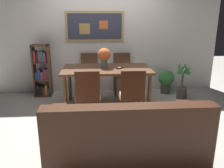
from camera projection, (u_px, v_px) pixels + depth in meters
name	position (u px, v px, depth m)	size (l,w,h in m)	color
ground_plane	(108.00, 114.00, 4.20)	(12.00, 12.00, 0.00)	#B7B2A8
wall_back_with_painting	(104.00, 35.00, 5.21)	(5.20, 0.14, 2.60)	silver
dining_table	(107.00, 73.00, 4.43)	(1.67, 0.94, 0.76)	brown
dining_chair_near_right	(132.00, 92.00, 3.71)	(0.40, 0.41, 0.91)	brown
dining_chair_far_left	(90.00, 70.00, 5.21)	(0.40, 0.41, 0.91)	brown
dining_chair_near_left	(88.00, 93.00, 3.67)	(0.40, 0.41, 0.91)	brown
dining_chair_far_right	(122.00, 70.00, 5.22)	(0.40, 0.41, 0.91)	brown
leather_couch	(125.00, 140.00, 2.71)	(1.80, 0.84, 0.84)	#472819
bookshelf	(42.00, 72.00, 5.05)	(0.36, 0.28, 1.13)	brown
potted_ivy	(166.00, 80.00, 5.27)	(0.35, 0.35, 0.54)	#4C4742
potted_palm	(182.00, 83.00, 4.93)	(0.37, 0.37, 0.81)	#4C4742
flower_vase	(104.00, 56.00, 4.37)	(0.24, 0.24, 0.38)	slate
tv_remote	(120.00, 68.00, 4.36)	(0.14, 0.14, 0.02)	black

